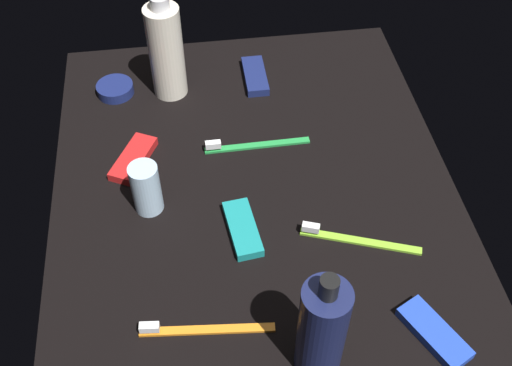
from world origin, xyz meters
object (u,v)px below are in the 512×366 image
(bodywash_bottle, at_px, (166,51))
(snack_bar_navy, at_px, (255,76))
(lotion_bottle, at_px, (322,330))
(snack_bar_red, at_px, (133,159))
(toothbrush_green, at_px, (251,145))
(snack_bar_blue, at_px, (434,333))
(toothbrush_lime, at_px, (353,238))
(toothbrush_orange, at_px, (199,329))
(cream_tin_left, at_px, (115,89))
(deodorant_stick, at_px, (146,189))
(snack_bar_teal, at_px, (243,229))

(bodywash_bottle, bearing_deg, snack_bar_navy, -85.42)
(lotion_bottle, height_order, snack_bar_red, lotion_bottle)
(toothbrush_green, relative_size, snack_bar_blue, 1.73)
(lotion_bottle, bearing_deg, toothbrush_lime, -26.97)
(lotion_bottle, bearing_deg, snack_bar_red, 30.62)
(bodywash_bottle, distance_m, toothbrush_lime, 0.47)
(toothbrush_orange, relative_size, snack_bar_blue, 1.73)
(toothbrush_lime, relative_size, snack_bar_blue, 1.67)
(toothbrush_orange, height_order, cream_tin_left, toothbrush_orange)
(snack_bar_blue, bearing_deg, snack_bar_navy, -10.58)
(deodorant_stick, relative_size, cream_tin_left, 1.31)
(toothbrush_orange, xyz_separation_m, snack_bar_navy, (0.51, -0.15, 0.00))
(toothbrush_green, bearing_deg, snack_bar_red, 92.23)
(snack_bar_red, distance_m, snack_bar_navy, 0.30)
(snack_bar_red, bearing_deg, snack_bar_blue, -106.84)
(toothbrush_green, bearing_deg, toothbrush_lime, -150.14)
(snack_bar_navy, bearing_deg, toothbrush_green, 169.65)
(toothbrush_green, distance_m, toothbrush_lime, 0.25)
(lotion_bottle, bearing_deg, snack_bar_teal, 17.37)
(snack_bar_blue, relative_size, cream_tin_left, 1.55)
(snack_bar_blue, bearing_deg, deodorant_stick, 26.80)
(bodywash_bottle, xyz_separation_m, toothbrush_green, (-0.17, -0.13, -0.08))
(bodywash_bottle, distance_m, toothbrush_orange, 0.51)
(toothbrush_lime, xyz_separation_m, snack_bar_red, (0.21, 0.32, 0.00))
(snack_bar_red, bearing_deg, deodorant_stick, -139.77)
(snack_bar_teal, height_order, snack_bar_navy, same)
(toothbrush_green, xyz_separation_m, snack_bar_red, (-0.01, 0.20, 0.00))
(toothbrush_orange, bearing_deg, toothbrush_lime, -63.95)
(toothbrush_green, bearing_deg, bodywash_bottle, 37.39)
(bodywash_bottle, height_order, deodorant_stick, bodywash_bottle)
(cream_tin_left, bearing_deg, snack_bar_teal, -151.20)
(lotion_bottle, height_order, snack_bar_navy, lotion_bottle)
(bodywash_bottle, xyz_separation_m, cream_tin_left, (0.01, 0.10, -0.08))
(toothbrush_orange, relative_size, snack_bar_teal, 1.73)
(lotion_bottle, relative_size, cream_tin_left, 2.84)
(toothbrush_green, relative_size, snack_bar_navy, 1.73)
(toothbrush_lime, distance_m, snack_bar_navy, 0.41)
(bodywash_bottle, distance_m, deodorant_stick, 0.28)
(deodorant_stick, bearing_deg, lotion_bottle, -144.28)
(snack_bar_red, xyz_separation_m, snack_bar_teal, (-0.17, -0.16, 0.00))
(toothbrush_orange, bearing_deg, lotion_bottle, -113.47)
(cream_tin_left, bearing_deg, lotion_bottle, -155.35)
(bodywash_bottle, relative_size, toothbrush_orange, 1.09)
(bodywash_bottle, height_order, toothbrush_lime, bodywash_bottle)
(bodywash_bottle, height_order, snack_bar_red, bodywash_bottle)
(lotion_bottle, bearing_deg, deodorant_stick, 35.72)
(toothbrush_orange, bearing_deg, snack_bar_red, 14.41)
(toothbrush_orange, bearing_deg, bodywash_bottle, 1.56)
(toothbrush_orange, relative_size, toothbrush_lime, 1.04)
(deodorant_stick, distance_m, toothbrush_green, 0.21)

